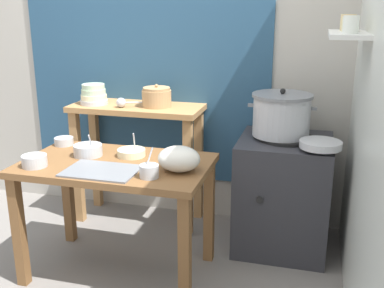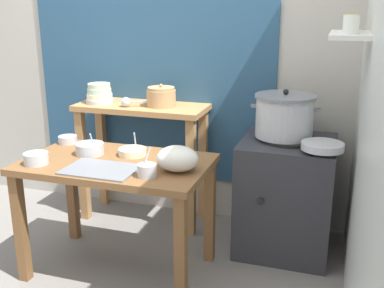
{
  "view_description": "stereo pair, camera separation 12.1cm",
  "coord_description": "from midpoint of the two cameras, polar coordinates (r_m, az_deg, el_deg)",
  "views": [
    {
      "loc": [
        1.11,
        -2.25,
        1.6
      ],
      "look_at": [
        0.43,
        0.25,
        0.82
      ],
      "focal_mm": 43.32,
      "sensor_mm": 36.0,
      "label": 1
    },
    {
      "loc": [
        1.22,
        -2.22,
        1.6
      ],
      "look_at": [
        0.43,
        0.25,
        0.82
      ],
      "focal_mm": 43.32,
      "sensor_mm": 36.0,
      "label": 2
    }
  ],
  "objects": [
    {
      "name": "prep_table",
      "position": [
        2.79,
        -10.53,
        -4.36
      ],
      "size": [
        1.1,
        0.66,
        0.72
      ],
      "color": "brown",
      "rests_on": "ground"
    },
    {
      "name": "ground_plane",
      "position": [
        2.98,
        -10.86,
        -16.0
      ],
      "size": [
        9.0,
        9.0,
        0.0
      ],
      "primitive_type": "plane",
      "color": "gray"
    },
    {
      "name": "ladle",
      "position": [
        3.34,
        -9.6,
        5.04
      ],
      "size": [
        0.24,
        0.11,
        0.07
      ],
      "color": "#B7BABF",
      "rests_on": "back_shelf_table"
    },
    {
      "name": "wide_pan",
      "position": [
        2.85,
        14.39,
        -0.05
      ],
      "size": [
        0.25,
        0.25,
        0.04
      ],
      "primitive_type": "cylinder",
      "color": "#B7BABF",
      "rests_on": "stove_block"
    },
    {
      "name": "prep_bowl_3",
      "position": [
        2.79,
        -20.02,
        -1.92
      ],
      "size": [
        0.14,
        0.14,
        0.07
      ],
      "color": "#B7BABF",
      "rests_on": "prep_table"
    },
    {
      "name": "prep_bowl_0",
      "position": [
        3.15,
        -16.56,
        0.36
      ],
      "size": [
        0.12,
        0.12,
        0.05
      ],
      "color": "#B7BABF",
      "rests_on": "prep_table"
    },
    {
      "name": "wall_back",
      "position": [
        3.51,
        -2.88,
        11.89
      ],
      "size": [
        4.4,
        0.12,
        2.6
      ],
      "color": "#B2ADA3",
      "rests_on": "ground"
    },
    {
      "name": "prep_bowl_1",
      "position": [
        2.83,
        -8.69,
        -1.02
      ],
      "size": [
        0.17,
        0.17,
        0.15
      ],
      "color": "beige",
      "rests_on": "prep_table"
    },
    {
      "name": "steamer_pot",
      "position": [
        3.04,
        9.84,
        3.57
      ],
      "size": [
        0.44,
        0.39,
        0.31
      ],
      "color": "#B7BABF",
      "rests_on": "stove_block"
    },
    {
      "name": "clay_pot",
      "position": [
        3.33,
        -5.42,
        5.76
      ],
      "size": [
        0.21,
        0.21,
        0.16
      ],
      "color": "tan",
      "rests_on": "back_shelf_table"
    },
    {
      "name": "stove_block",
      "position": [
        3.18,
        10.04,
        -5.98
      ],
      "size": [
        0.6,
        0.61,
        0.78
      ],
      "color": "#2D2D33",
      "rests_on": "ground"
    },
    {
      "name": "serving_tray",
      "position": [
        2.61,
        -12.32,
        -3.26
      ],
      "size": [
        0.4,
        0.28,
        0.01
      ],
      "primitive_type": "cube",
      "color": "slate",
      "rests_on": "prep_table"
    },
    {
      "name": "wall_right",
      "position": [
        2.46,
        20.74,
        8.72
      ],
      "size": [
        0.3,
        3.2,
        2.6
      ],
      "color": "silver",
      "rests_on": "ground"
    },
    {
      "name": "prep_bowl_2",
      "position": [
        2.77,
        -3.58,
        -1.27
      ],
      "size": [
        0.11,
        0.11,
        0.04
      ],
      "color": "#B7BABF",
      "rests_on": "prep_table"
    },
    {
      "name": "bowl_stack_enamel",
      "position": [
        3.49,
        -12.99,
        5.9
      ],
      "size": [
        0.2,
        0.2,
        0.15
      ],
      "color": "#B7BABF",
      "rests_on": "back_shelf_table"
    },
    {
      "name": "prep_bowl_4",
      "position": [
        2.89,
        -13.86,
        -0.7
      ],
      "size": [
        0.17,
        0.17,
        0.14
      ],
      "color": "#B7BABF",
      "rests_on": "prep_table"
    },
    {
      "name": "plastic_bag",
      "position": [
        2.54,
        -2.98,
        -1.84
      ],
      "size": [
        0.24,
        0.21,
        0.14
      ],
      "primitive_type": "ellipsoid",
      "color": "silver",
      "rests_on": "prep_table"
    },
    {
      "name": "back_shelf_table",
      "position": [
        3.46,
        -7.73,
        1.15
      ],
      "size": [
        0.96,
        0.4,
        0.9
      ],
      "color": "#B27F4C",
      "rests_on": "ground"
    },
    {
      "name": "prep_bowl_5",
      "position": [
        2.47,
        -6.7,
        -3.28
      ],
      "size": [
        0.1,
        0.1,
        0.16
      ],
      "color": "#B7BABF",
      "rests_on": "prep_table"
    }
  ]
}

